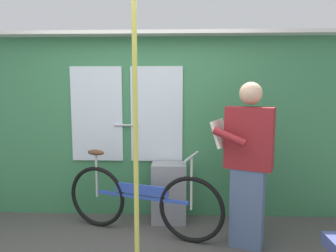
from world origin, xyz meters
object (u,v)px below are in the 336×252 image
at_px(bicycle_near_door, 141,200).
at_px(handrail_pole, 136,156).
at_px(passenger_reading_newspaper, 247,162).
at_px(trash_bin_by_wall, 169,193).

distance_m(bicycle_near_door, handrail_pole, 1.20).
xyz_separation_m(bicycle_near_door, handrail_pole, (0.09, -0.98, 0.69)).
relative_size(passenger_reading_newspaper, trash_bin_by_wall, 2.33).
relative_size(bicycle_near_door, handrail_pole, 0.80).
height_order(passenger_reading_newspaper, handrail_pole, handrail_pole).
xyz_separation_m(trash_bin_by_wall, handrail_pole, (-0.19, -1.29, 0.71)).
bearing_deg(passenger_reading_newspaper, handrail_pole, 61.71).
bearing_deg(handrail_pole, passenger_reading_newspaper, 38.61).
bearing_deg(bicycle_near_door, trash_bin_by_wall, 66.02).
bearing_deg(bicycle_near_door, passenger_reading_newspaper, 6.31).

